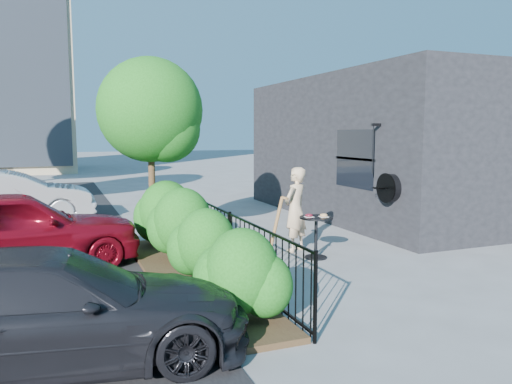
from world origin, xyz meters
name	(u,v)px	position (x,y,z in m)	size (l,w,h in m)	color
ground	(308,266)	(0.00, 0.00, 0.00)	(120.00, 120.00, 0.00)	gray
shop_building	(401,147)	(5.50, 4.50, 2.00)	(6.22, 9.00, 4.00)	black
fence	(230,243)	(-1.50, 0.00, 0.56)	(0.05, 6.05, 1.10)	black
planting_bed	(190,277)	(-2.20, 0.00, 0.04)	(1.30, 6.00, 0.08)	#382616
shrubs	(194,237)	(-2.10, 0.10, 0.70)	(1.10, 5.60, 1.24)	#195D15
patio_tree	(154,116)	(-2.24, 2.76, 2.76)	(2.20, 2.20, 3.94)	#3F2B19
cafe_table	(316,230)	(0.42, 0.49, 0.56)	(0.65, 0.65, 0.87)	black
woman	(295,209)	(0.31, 1.17, 0.87)	(0.63, 0.41, 1.73)	tan
shovel	(270,250)	(-1.26, -1.14, 0.66)	(0.51, 0.20, 1.51)	brown
car_red	(13,230)	(-4.94, 1.64, 0.73)	(1.73, 4.30, 1.47)	maroon
car_silver	(11,197)	(-5.35, 7.02, 0.70)	(1.49, 4.26, 1.40)	silver
car_darkgrey	(51,309)	(-4.31, -2.43, 0.60)	(1.69, 4.16, 1.21)	black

